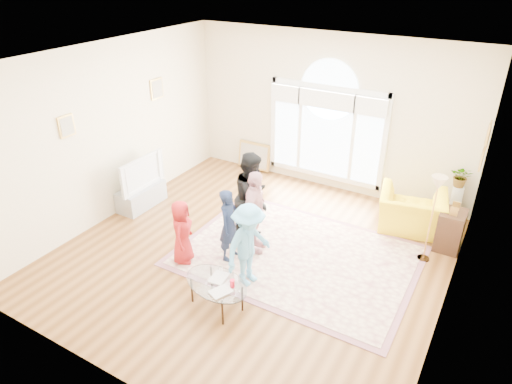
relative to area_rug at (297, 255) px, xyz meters
The scene contains 18 objects.
ground 0.74m from the area_rug, 155.42° to the right, with size 6.00×6.00×0.00m, color #5A3615.
room_shell 3.04m from the area_rug, 104.79° to the left, with size 6.00×6.00×6.00m.
area_rug is the anchor object (origin of this frame).
rug_border 0.00m from the area_rug, behind, with size 3.80×2.80×0.01m, color #8A5662.
tv_console 3.43m from the area_rug, behind, with size 0.45×1.00×0.42m, color #979A9F.
television 3.50m from the area_rug, behind, with size 0.17×1.12×0.65m.
coffee_table 1.78m from the area_rug, 105.49° to the right, with size 1.15×0.88×0.54m.
armchair 2.30m from the area_rug, 52.21° to the left, with size 1.13×0.98×0.73m, color yellow.
side_cabinet 2.62m from the area_rug, 35.78° to the left, with size 0.40×0.50×0.70m, color black.
floor_lamp 2.44m from the area_rug, 28.14° to the left, with size 0.31×0.31×1.51m.
plant_pedestal 3.27m from the area_rug, 51.49° to the left, with size 0.20×0.20×0.70m, color white.
potted_plant 3.37m from the area_rug, 51.49° to the left, with size 0.37×0.32×0.41m, color #33722D.
leaning_picture 3.50m from the area_rug, 132.24° to the left, with size 0.80×0.05×0.62m, color tan.
child_red 1.95m from the area_rug, 145.89° to the right, with size 0.53×0.34×1.08m, color maroon.
child_navy 1.28m from the area_rug, 147.58° to the right, with size 0.45×0.30×1.23m, color #161F38.
child_black 1.21m from the area_rug, behind, with size 0.80×0.62×1.64m, color black.
child_pink 1.03m from the area_rug, 163.37° to the right, with size 0.85×0.35×1.45m, color pink.
child_blue 1.26m from the area_rug, 108.88° to the right, with size 0.87×0.50×1.34m, color #569FCF.
Camera 1 is at (3.22, -5.43, 4.50)m, focal length 32.00 mm.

